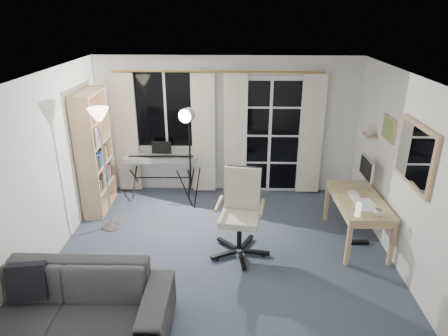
# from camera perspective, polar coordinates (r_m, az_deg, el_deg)

# --- Properties ---
(floor) EXTENTS (4.50, 4.00, 0.02)m
(floor) POSITION_cam_1_polar(r_m,az_deg,el_deg) (5.67, -0.13, -11.61)
(floor) COLOR #3D4859
(floor) RESTS_ON ground
(window) EXTENTS (1.20, 0.08, 1.40)m
(window) POSITION_cam_1_polar(r_m,az_deg,el_deg) (6.99, -8.32, 8.31)
(window) COLOR white
(window) RESTS_ON floor
(french_door) EXTENTS (1.32, 0.09, 2.11)m
(french_door) POSITION_cam_1_polar(r_m,az_deg,el_deg) (7.04, 6.53, 4.48)
(french_door) COLOR white
(french_door) RESTS_ON floor
(curtains) EXTENTS (3.60, 0.07, 2.13)m
(curtains) POSITION_cam_1_polar(r_m,az_deg,el_deg) (6.91, -0.77, 4.89)
(curtains) COLOR gold
(curtains) RESTS_ON floor
(bookshelf) EXTENTS (0.35, 0.92, 1.96)m
(bookshelf) POSITION_cam_1_polar(r_m,az_deg,el_deg) (6.69, -18.28, 1.70)
(bookshelf) COLOR tan
(bookshelf) RESTS_ON floor
(torchiere_lamp) EXTENTS (0.37, 0.37, 1.86)m
(torchiere_lamp) POSITION_cam_1_polar(r_m,az_deg,el_deg) (5.83, -17.19, 4.72)
(torchiere_lamp) COLOR #B2B2B7
(torchiere_lamp) RESTS_ON floor
(keyboard_piano) EXTENTS (1.26, 0.63, 0.91)m
(keyboard_piano) POSITION_cam_1_polar(r_m,az_deg,el_deg) (6.98, -8.95, 1.27)
(keyboard_piano) COLOR black
(keyboard_piano) RESTS_ON floor
(studio_light) EXTENTS (0.39, 0.40, 1.72)m
(studio_light) POSITION_cam_1_polar(r_m,az_deg,el_deg) (6.32, -5.25, 5.85)
(studio_light) COLOR black
(studio_light) RESTS_ON floor
(office_chair) EXTENTS (0.80, 0.80, 1.17)m
(office_chair) POSITION_cam_1_polar(r_m,az_deg,el_deg) (5.35, 2.47, -5.21)
(office_chair) COLOR black
(office_chair) RESTS_ON floor
(desk) EXTENTS (0.66, 1.27, 0.67)m
(desk) POSITION_cam_1_polar(r_m,az_deg,el_deg) (5.88, 18.68, -4.82)
(desk) COLOR tan
(desk) RESTS_ON floor
(monitor) EXTENTS (0.16, 0.49, 0.42)m
(monitor) POSITION_cam_1_polar(r_m,az_deg,el_deg) (6.20, 19.68, -0.13)
(monitor) COLOR silver
(monitor) RESTS_ON desk
(desk_clutter) EXTENTS (0.39, 0.77, 0.85)m
(desk_clutter) POSITION_cam_1_polar(r_m,az_deg,el_deg) (5.71, 18.67, -6.36)
(desk_clutter) COLOR white
(desk_clutter) RESTS_ON desk
(mug) EXTENTS (0.11, 0.09, 0.11)m
(mug) POSITION_cam_1_polar(r_m,az_deg,el_deg) (5.43, 21.29, -5.86)
(mug) COLOR silver
(mug) RESTS_ON desk
(wall_mirror) EXTENTS (0.04, 0.94, 0.74)m
(wall_mirror) POSITION_cam_1_polar(r_m,az_deg,el_deg) (5.08, 25.63, 1.67)
(wall_mirror) COLOR tan
(wall_mirror) RESTS_ON floor
(framed_print) EXTENTS (0.03, 0.42, 0.32)m
(framed_print) POSITION_cam_1_polar(r_m,az_deg,el_deg) (5.86, 22.47, 5.21)
(framed_print) COLOR tan
(framed_print) RESTS_ON floor
(wall_shelf) EXTENTS (0.16, 0.30, 0.18)m
(wall_shelf) POSITION_cam_1_polar(r_m,az_deg,el_deg) (6.34, 20.17, 4.90)
(wall_shelf) COLOR tan
(wall_shelf) RESTS_ON floor
(sofa) EXTENTS (2.28, 0.67, 0.89)m
(sofa) POSITION_cam_1_polar(r_m,az_deg,el_deg) (4.52, -22.95, -16.44)
(sofa) COLOR #282729
(sofa) RESTS_ON floor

